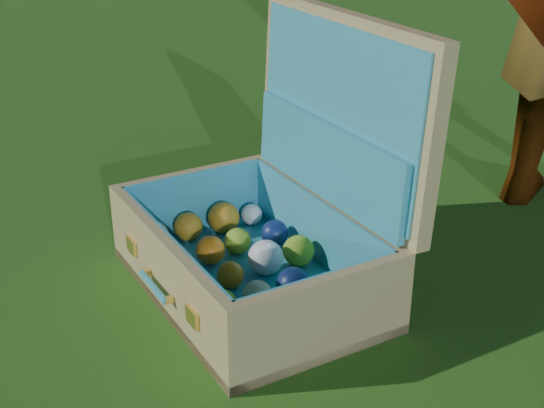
# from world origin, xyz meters

# --- Properties ---
(ground) EXTENTS (60.00, 60.00, 0.00)m
(ground) POSITION_xyz_m (0.00, 0.00, 0.00)
(ground) COLOR #215114
(ground) RESTS_ON ground
(stray_ball) EXTENTS (0.06, 0.06, 0.06)m
(stray_ball) POSITION_xyz_m (-0.39, -0.07, 0.03)
(stray_ball) COLOR #4686B7
(stray_ball) RESTS_ON ground
(suitcase) EXTENTS (0.71, 0.63, 0.57)m
(suitcase) POSITION_xyz_m (-0.02, -0.05, 0.16)
(suitcase) COLOR tan
(suitcase) RESTS_ON ground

